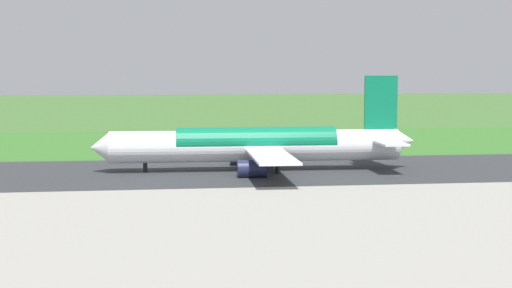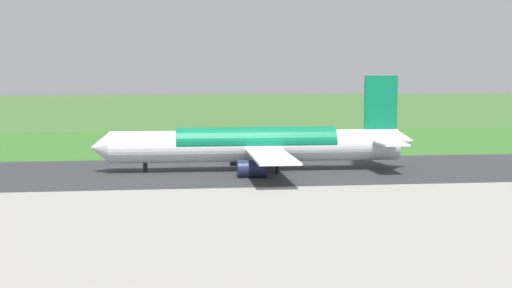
% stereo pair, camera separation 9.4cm
% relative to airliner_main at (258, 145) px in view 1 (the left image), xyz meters
% --- Properties ---
extents(ground_plane, '(800.00, 800.00, 0.00)m').
position_rel_airliner_main_xyz_m(ground_plane, '(9.83, -0.01, -4.35)').
color(ground_plane, '#3D662D').
extents(runway_asphalt, '(600.00, 35.30, 0.06)m').
position_rel_airliner_main_xyz_m(runway_asphalt, '(9.83, -0.01, -4.32)').
color(runway_asphalt, '#2D3033').
rests_on(runway_asphalt, ground).
extents(apron_concrete, '(440.00, 110.00, 0.05)m').
position_rel_airliner_main_xyz_m(apron_concrete, '(9.83, 64.41, -4.33)').
color(apron_concrete, gray).
rests_on(apron_concrete, ground).
extents(grass_verge_foreground, '(600.00, 80.00, 0.04)m').
position_rel_airliner_main_xyz_m(grass_verge_foreground, '(9.83, -44.07, -4.33)').
color(grass_verge_foreground, '#346B27').
rests_on(grass_verge_foreground, ground).
extents(airliner_main, '(54.04, 44.12, 15.88)m').
position_rel_airliner_main_xyz_m(airliner_main, '(0.00, 0.00, 0.00)').
color(airliner_main, white).
rests_on(airliner_main, ground).
extents(no_stopping_sign, '(0.60, 0.10, 2.60)m').
position_rel_airliner_main_xyz_m(no_stopping_sign, '(19.27, -41.78, -2.81)').
color(no_stopping_sign, slate).
rests_on(no_stopping_sign, ground).
extents(traffic_cone_orange, '(0.40, 0.40, 0.55)m').
position_rel_airliner_main_xyz_m(traffic_cone_orange, '(26.56, -44.43, -4.08)').
color(traffic_cone_orange, orange).
rests_on(traffic_cone_orange, ground).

